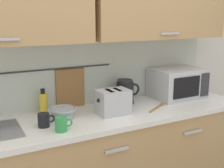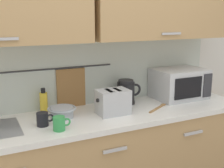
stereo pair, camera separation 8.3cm
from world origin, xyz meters
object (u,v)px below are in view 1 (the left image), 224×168
at_px(electric_kettle, 125,92).
at_px(mug_near_sink, 62,124).
at_px(toaster, 113,102).
at_px(microwave, 177,83).
at_px(mug_by_kettle, 44,120).
at_px(dish_soap_bottle, 43,103).
at_px(wooden_spoon, 159,106).
at_px(mixing_bowl, 62,112).

xyz_separation_m(electric_kettle, mug_near_sink, (-0.69, -0.35, -0.05)).
bearing_deg(mug_near_sink, toaster, 17.77).
distance_m(microwave, mug_by_kettle, 1.30).
distance_m(dish_soap_bottle, mug_near_sink, 0.41).
relative_size(electric_kettle, wooden_spoon, 0.90).
bearing_deg(dish_soap_bottle, toaster, -28.67).
relative_size(microwave, electric_kettle, 2.03).
bearing_deg(electric_kettle, mug_near_sink, -153.25).
xyz_separation_m(toaster, mug_by_kettle, (-0.54, -0.02, -0.05)).
height_order(mug_near_sink, wooden_spoon, mug_near_sink).
bearing_deg(wooden_spoon, dish_soap_bottle, 161.83).
bearing_deg(mug_near_sink, dish_soap_bottle, 91.29).
relative_size(microwave, wooden_spoon, 1.82).
height_order(dish_soap_bottle, mug_by_kettle, dish_soap_bottle).
distance_m(mixing_bowl, toaster, 0.39).
bearing_deg(mug_by_kettle, wooden_spoon, -0.68).
xyz_separation_m(electric_kettle, mug_by_kettle, (-0.77, -0.22, -0.05)).
height_order(toaster, wooden_spoon, toaster).
xyz_separation_m(mug_near_sink, mixing_bowl, (0.09, 0.24, -0.00)).
distance_m(dish_soap_bottle, mixing_bowl, 0.20).
bearing_deg(wooden_spoon, microwave, 27.68).
bearing_deg(wooden_spoon, electric_kettle, 129.34).
distance_m(microwave, mug_near_sink, 1.24).
height_order(microwave, wooden_spoon, microwave).
bearing_deg(toaster, mug_near_sink, -162.23).
bearing_deg(dish_soap_bottle, electric_kettle, -5.03).
bearing_deg(electric_kettle, toaster, -138.44).
bearing_deg(mug_by_kettle, electric_kettle, 15.82).
bearing_deg(wooden_spoon, mixing_bowl, 171.23).
xyz_separation_m(electric_kettle, wooden_spoon, (0.19, -0.23, -0.10)).
bearing_deg(microwave, mug_near_sink, -166.42).
height_order(microwave, mixing_bowl, microwave).
xyz_separation_m(electric_kettle, dish_soap_bottle, (-0.70, 0.06, -0.01)).
distance_m(electric_kettle, dish_soap_bottle, 0.70).
bearing_deg(mug_by_kettle, mug_near_sink, -58.10).
relative_size(electric_kettle, mug_by_kettle, 1.89).
height_order(mug_near_sink, toaster, toaster).
relative_size(toaster, wooden_spoon, 1.01).
bearing_deg(mixing_bowl, mug_near_sink, -109.76).
xyz_separation_m(mixing_bowl, mug_by_kettle, (-0.17, -0.11, 0.00)).
height_order(dish_soap_bottle, mug_near_sink, dish_soap_bottle).
height_order(mug_by_kettle, wooden_spoon, mug_by_kettle).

